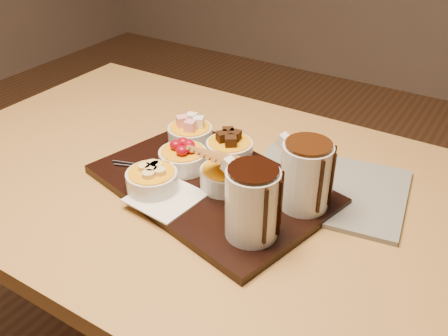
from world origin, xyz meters
The scene contains 12 objects.
dining_table centered at (0.00, 0.00, 0.65)m, with size 1.20×0.80×0.75m.
serving_board centered at (0.07, -0.02, 0.76)m, with size 0.46×0.30×0.02m, color black.
napkin centered at (0.03, -0.12, 0.77)m, with size 0.12×0.12×0.00m, color white.
bowl_marshmallows centered at (-0.06, 0.08, 0.79)m, with size 0.10×0.10×0.04m, color silver.
bowl_cake centered at (0.05, 0.07, 0.79)m, with size 0.10×0.10×0.04m, color silver.
bowl_strawberries centered at (-0.01, -0.01, 0.79)m, with size 0.10×0.10×0.04m, color silver.
bowl_biscotti centered at (0.10, -0.02, 0.79)m, with size 0.10×0.10×0.04m, color silver.
bowl_bananas centered at (-0.01, -0.11, 0.79)m, with size 0.10×0.10×0.04m, color silver.
pitcher_dark_chocolate centered at (0.22, -0.12, 0.83)m, with size 0.09×0.09×0.12m, color silver.
pitcher_milk_chocolate centered at (0.26, 0.00, 0.83)m, with size 0.09×0.09×0.12m, color silver.
fondue_skewers centered at (-0.02, -0.03, 0.77)m, with size 0.26×0.03×0.01m, color silver, non-canonical shape.
newspaper centered at (0.27, 0.10, 0.76)m, with size 0.31×0.25×0.01m, color beige.
Camera 1 is at (0.54, -0.71, 1.32)m, focal length 40.00 mm.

